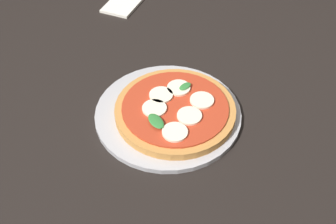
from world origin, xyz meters
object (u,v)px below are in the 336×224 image
Objects in this scene: dining_table at (154,115)px; napkin at (123,4)px; pizza at (175,110)px; serving_tray at (168,113)px.

napkin is at bearing -149.40° from dining_table.
dining_table is 0.15m from pizza.
pizza reaches higher than napkin.
napkin is (-0.41, -0.28, -0.02)m from pizza.
pizza is 0.50m from napkin.
napkin is at bearing -146.37° from pizza.
dining_table is 3.96× the size of serving_tray.
dining_table is at bearing -141.39° from serving_tray.
dining_table is 0.13m from serving_tray.
dining_table is at bearing 30.60° from napkin.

